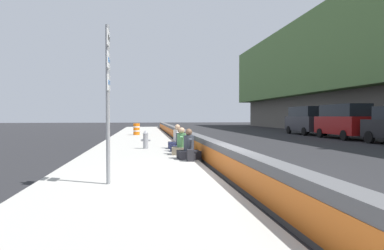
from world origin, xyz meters
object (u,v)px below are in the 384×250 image
Objects in this scene: seated_person_far at (177,141)px; construction_barrel at (137,129)px; parked_car_fourth at (344,121)px; seated_person_middle at (182,146)px; seated_person_rear at (180,144)px; fire_hydrant at (146,139)px; backpack at (191,155)px; parked_car_midline at (306,120)px; seated_person_foreground at (189,149)px; route_sign_post at (108,92)px.

seated_person_far is 1.21× the size of construction_barrel.
seated_person_middle is at bearing 125.81° from parked_car_fourth.
parked_car_fourth is at bearing -54.19° from seated_person_middle.
seated_person_rear is 0.91× the size of seated_person_far.
seated_person_middle is at bearing -151.50° from fire_hydrant.
backpack is at bearing 179.99° from seated_person_far.
seated_person_middle is 2.08m from backpack.
seated_person_middle is 0.21× the size of parked_car_midline.
construction_barrel is (16.46, 2.21, 0.28)m from backpack.
parked_car_midline is at bearing -40.61° from seated_person_middle.
backpack is 0.42× the size of construction_barrel.
seated_person_far reaches higher than fire_hydrant.
fire_hydrant is 0.17× the size of parked_car_fourth.
parked_car_midline is (12.71, -14.60, 0.77)m from fire_hydrant.
parked_car_midline is at bearing -45.55° from seated_person_far.
parked_car_midline is (15.35, -13.17, 0.87)m from seated_person_middle.
seated_person_middle reaches higher than construction_barrel.
construction_barrel is 15.35m from parked_car_midline.
route_sign_post is at bearing 150.33° from seated_person_foreground.
parked_car_midline is (12.84, -13.09, 0.85)m from seated_person_far.
seated_person_foreground is at bearing -171.95° from construction_barrel.
route_sign_post reaches higher than seated_person_rear.
fire_hydrant is (8.28, -0.86, -1.65)m from route_sign_post.
seated_person_far is at bearing 0.36° from seated_person_foreground.
backpack is at bearing -179.82° from seated_person_rear.
construction_barrel is (15.81, 2.24, 0.14)m from seated_person_foreground.
seated_person_foreground reaches higher than seated_person_rear.
seated_person_far is at bearing -169.45° from construction_barrel.
seated_person_rear is 15.47m from parked_car_fourth.
seated_person_foreground is at bearing -159.29° from fire_hydrant.
seated_person_far is (8.14, -2.38, -1.73)m from route_sign_post.
parked_car_fourth reaches higher than seated_person_middle.
route_sign_post is 8.48m from fire_hydrant.
construction_barrel is at bearing 8.05° from seated_person_foreground.
backpack is (-0.65, 0.03, -0.15)m from seated_person_foreground.
route_sign_post is 21.57m from parked_car_fourth.
parked_car_fourth reaches higher than construction_barrel.
seated_person_rear is (2.59, 0.04, -0.02)m from seated_person_foreground.
parked_car_midline is (16.77, -13.07, 0.87)m from seated_person_foreground.
seated_person_rear is at bearing 0.80° from seated_person_foreground.
route_sign_post is 9.00× the size of backpack.
backpack is at bearing 143.08° from parked_car_midline.
construction_barrel is at bearing 72.03° from parked_car_fourth.
seated_person_rear is 1.34m from seated_person_far.
seated_person_foreground reaches higher than seated_person_middle.
parked_car_fourth is at bearing -64.91° from fire_hydrant.
route_sign_post reaches higher than seated_person_foreground.
route_sign_post is 8.66m from seated_person_far.
seated_person_foreground is 3.93m from seated_person_far.
route_sign_post is at bearing 157.78° from seated_person_middle.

